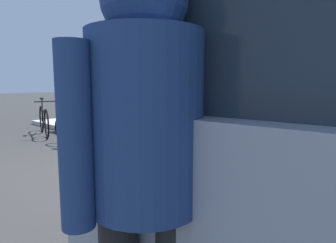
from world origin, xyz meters
name	(u,v)px	position (x,y,z in m)	size (l,w,h in m)	color
ground_plane	(105,173)	(0.00, 0.00, 0.00)	(80.00, 80.00, 0.00)	#2E2E2E
touring_motorcycle	(146,126)	(0.07, 0.75, 0.61)	(2.14, 0.76, 1.41)	black
parked_bicycle	(83,129)	(-1.80, 0.69, 0.37)	(1.66, 0.56, 0.92)	black
pedestrian_walking	(146,150)	(2.75, -1.66, 1.06)	(0.46, 0.55, 1.68)	#242424
sandwich_board_sign	(154,112)	(-1.32, 2.22, 0.64)	(0.55, 0.43, 1.03)	black
second_bicycle_by_cafe	(44,120)	(-3.77, 0.74, 0.38)	(1.70, 0.65, 0.94)	black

